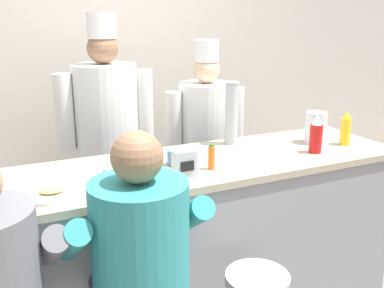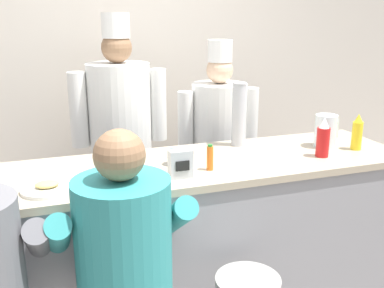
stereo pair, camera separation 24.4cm
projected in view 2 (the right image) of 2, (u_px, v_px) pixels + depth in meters
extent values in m
cube|color=beige|center=(121.00, 70.00, 3.77)|extent=(10.00, 0.06, 2.70)
cube|color=gray|center=(175.00, 249.00, 2.63)|extent=(2.70, 0.68, 0.96)
cube|color=tan|center=(175.00, 168.00, 2.49)|extent=(2.76, 0.71, 0.04)
cylinder|color=red|center=(323.00, 142.00, 2.60)|extent=(0.08, 0.08, 0.17)
cone|color=white|center=(324.00, 123.00, 2.57)|extent=(0.06, 0.06, 0.06)
cylinder|color=yellow|center=(357.00, 136.00, 2.74)|extent=(0.06, 0.06, 0.17)
cone|color=yellow|center=(359.00, 118.00, 2.71)|extent=(0.05, 0.05, 0.05)
cylinder|color=orange|center=(210.00, 158.00, 2.38)|extent=(0.04, 0.04, 0.13)
cylinder|color=#287F2D|center=(210.00, 145.00, 2.36)|extent=(0.03, 0.03, 0.01)
cylinder|color=silver|center=(326.00, 131.00, 2.80)|extent=(0.14, 0.14, 0.20)
cube|color=silver|center=(337.00, 128.00, 2.82)|extent=(0.02, 0.02, 0.12)
cylinder|color=white|center=(47.00, 189.00, 2.12)|extent=(0.25, 0.25, 0.02)
ellipsoid|color=#E0BC60|center=(47.00, 184.00, 2.11)|extent=(0.11, 0.09, 0.03)
cylinder|color=beige|center=(109.00, 172.00, 2.25)|extent=(0.10, 0.10, 0.08)
torus|color=beige|center=(121.00, 170.00, 2.27)|extent=(0.06, 0.02, 0.06)
cylinder|color=#4C7AB2|center=(176.00, 157.00, 2.48)|extent=(0.09, 0.09, 0.08)
torus|color=#4C7AB2|center=(187.00, 155.00, 2.50)|extent=(0.06, 0.02, 0.06)
cylinder|color=#B7BABF|center=(239.00, 115.00, 2.80)|extent=(0.08, 0.08, 0.39)
cylinder|color=silver|center=(239.00, 83.00, 2.75)|extent=(0.09, 0.09, 0.01)
cube|color=silver|center=(180.00, 164.00, 2.27)|extent=(0.12, 0.07, 0.15)
cube|color=black|center=(183.00, 166.00, 2.24)|extent=(0.07, 0.01, 0.05)
cylinder|color=slate|center=(38.00, 240.00, 1.85)|extent=(0.10, 0.43, 0.34)
cylinder|color=#33384C|center=(96.00, 280.00, 2.09)|extent=(0.15, 0.40, 0.15)
cylinder|color=#33384C|center=(139.00, 272.00, 2.15)|extent=(0.15, 0.40, 0.15)
cylinder|color=teal|center=(124.00, 244.00, 1.86)|extent=(0.40, 0.40, 0.57)
cylinder|color=teal|center=(58.00, 235.00, 1.88)|extent=(0.10, 0.43, 0.35)
cylinder|color=teal|center=(174.00, 218.00, 2.04)|extent=(0.10, 0.43, 0.35)
sphere|color=#8C6647|center=(119.00, 155.00, 1.75)|extent=(0.21, 0.21, 0.21)
cylinder|color=gray|center=(248.00, 283.00, 2.13)|extent=(0.31, 0.31, 0.05)
cube|color=#232328|center=(124.00, 200.00, 3.47)|extent=(0.35, 0.19, 0.84)
cube|color=white|center=(124.00, 182.00, 3.38)|extent=(0.31, 0.02, 0.50)
cylinder|color=white|center=(119.00, 107.00, 3.27)|extent=(0.45, 0.45, 0.63)
sphere|color=#8C6647|center=(117.00, 48.00, 3.15)|extent=(0.22, 0.22, 0.22)
cylinder|color=white|center=(116.00, 25.00, 3.11)|extent=(0.20, 0.20, 0.17)
cylinder|color=white|center=(78.00, 110.00, 3.18)|extent=(0.13, 0.13, 0.54)
cylinder|color=white|center=(158.00, 105.00, 3.36)|extent=(0.13, 0.13, 0.54)
cube|color=#232328|center=(217.00, 203.00, 3.53)|extent=(0.31, 0.17, 0.75)
cube|color=white|center=(220.00, 187.00, 3.44)|extent=(0.28, 0.02, 0.45)
cylinder|color=white|center=(219.00, 121.00, 3.34)|extent=(0.41, 0.41, 0.56)
sphere|color=#DBB28E|center=(220.00, 70.00, 3.24)|extent=(0.19, 0.19, 0.19)
cylinder|color=white|center=(220.00, 51.00, 3.20)|extent=(0.18, 0.18, 0.16)
cylinder|color=white|center=(186.00, 124.00, 3.26)|extent=(0.11, 0.11, 0.48)
cylinder|color=white|center=(250.00, 119.00, 3.43)|extent=(0.11, 0.11, 0.48)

